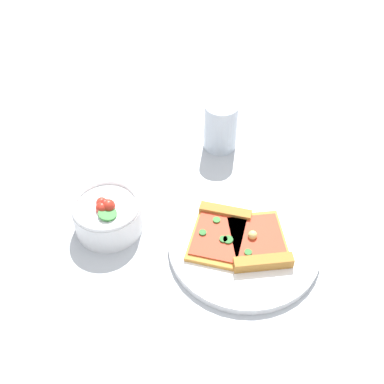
{
  "coord_description": "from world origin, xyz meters",
  "views": [
    {
      "loc": [
        0.31,
        -0.48,
        0.7
      ],
      "look_at": [
        -0.12,
        -0.01,
        0.03
      ],
      "focal_mm": 46.85,
      "sensor_mm": 36.0,
      "label": 1
    }
  ],
  "objects_px": {
    "pizza_slice_near": "(258,245)",
    "salad_bowl": "(108,215)",
    "plate": "(244,246)",
    "pizza_slice_far": "(220,231)",
    "soda_glass": "(221,127)"
  },
  "relations": [
    {
      "from": "pizza_slice_near",
      "to": "pizza_slice_far",
      "type": "bearing_deg",
      "value": -164.24
    },
    {
      "from": "plate",
      "to": "salad_bowl",
      "type": "distance_m",
      "value": 0.25
    },
    {
      "from": "salad_bowl",
      "to": "soda_glass",
      "type": "relative_size",
      "value": 1.16
    },
    {
      "from": "pizza_slice_near",
      "to": "soda_glass",
      "type": "xyz_separation_m",
      "value": [
        -0.23,
        0.17,
        0.03
      ]
    },
    {
      "from": "plate",
      "to": "pizza_slice_near",
      "type": "xyz_separation_m",
      "value": [
        0.02,
        0.01,
        0.01
      ]
    },
    {
      "from": "plate",
      "to": "pizza_slice_far",
      "type": "relative_size",
      "value": 1.7
    },
    {
      "from": "plate",
      "to": "soda_glass",
      "type": "relative_size",
      "value": 2.51
    },
    {
      "from": "plate",
      "to": "pizza_slice_near",
      "type": "height_order",
      "value": "pizza_slice_near"
    },
    {
      "from": "pizza_slice_far",
      "to": "soda_glass",
      "type": "distance_m",
      "value": 0.25
    },
    {
      "from": "pizza_slice_far",
      "to": "plate",
      "type": "bearing_deg",
      "value": 14.12
    },
    {
      "from": "salad_bowl",
      "to": "pizza_slice_near",
      "type": "bearing_deg",
      "value": 29.49
    },
    {
      "from": "plate",
      "to": "pizza_slice_near",
      "type": "distance_m",
      "value": 0.03
    },
    {
      "from": "pizza_slice_far",
      "to": "soda_glass",
      "type": "xyz_separation_m",
      "value": [
        -0.16,
        0.19,
        0.03
      ]
    },
    {
      "from": "plate",
      "to": "pizza_slice_far",
      "type": "bearing_deg",
      "value": -165.88
    },
    {
      "from": "pizza_slice_near",
      "to": "salad_bowl",
      "type": "distance_m",
      "value": 0.27
    }
  ]
}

